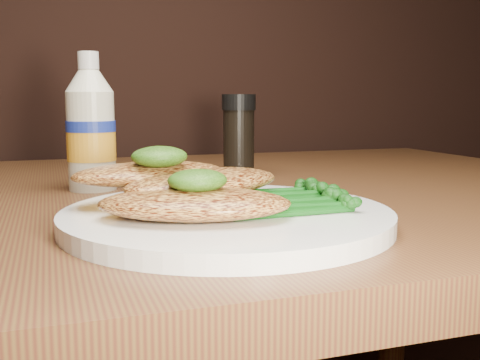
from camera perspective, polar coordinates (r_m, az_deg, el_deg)
name	(u,v)px	position (r m, az deg, el deg)	size (l,w,h in m)	color
plate	(227,218)	(0.50, -1.31, -3.78)	(0.29, 0.29, 0.01)	white
chicken_front	(195,204)	(0.46, -4.57, -2.39)	(0.16, 0.08, 0.02)	#C78C3F
chicken_mid	(204,183)	(0.51, -3.60, -0.26)	(0.16, 0.08, 0.02)	#C78C3F
chicken_back	(150,174)	(0.52, -8.99, 0.63)	(0.14, 0.07, 0.02)	#C78C3F
pesto_front	(197,180)	(0.45, -4.29, -0.05)	(0.05, 0.04, 0.02)	#123207
pesto_back	(159,157)	(0.51, -8.08, 2.33)	(0.05, 0.05, 0.02)	#123207
broccolini_bundle	(277,194)	(0.51, 3.72, -1.41)	(0.15, 0.11, 0.02)	#104A11
mayo_bottle	(91,122)	(0.71, -14.74, 5.66)	(0.06, 0.06, 0.17)	beige
pepper_grinder	(239,136)	(0.80, -0.13, 4.44)	(0.05, 0.05, 0.12)	black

